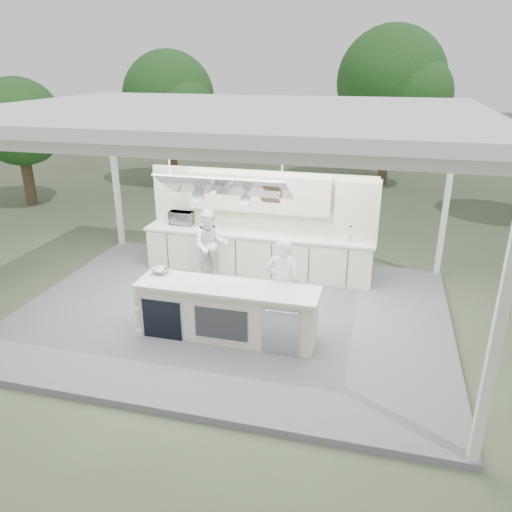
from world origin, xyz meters
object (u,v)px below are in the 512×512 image
(demo_island, at_px, (226,311))
(head_chef, at_px, (283,284))
(back_counter, at_px, (257,253))
(sous_chef, at_px, (210,245))

(demo_island, height_order, head_chef, head_chef)
(back_counter, relative_size, sous_chef, 3.28)
(back_counter, height_order, sous_chef, sous_chef)
(head_chef, height_order, sous_chef, head_chef)
(back_counter, relative_size, head_chef, 2.99)
(demo_island, distance_m, back_counter, 2.82)
(head_chef, xyz_separation_m, sous_chef, (-1.93, 1.73, -0.07))
(demo_island, bearing_deg, head_chef, 31.40)
(head_chef, bearing_deg, back_counter, -63.70)
(back_counter, bearing_deg, demo_island, -86.37)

